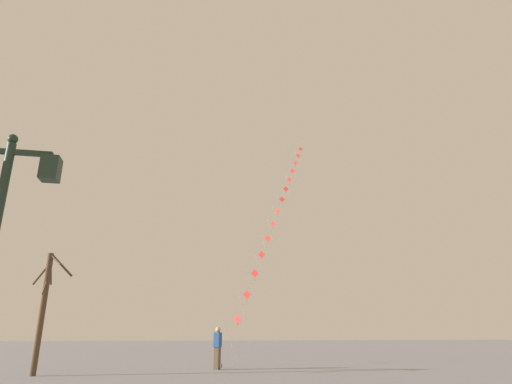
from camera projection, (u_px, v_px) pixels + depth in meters
The scene contains 4 objects.
ground_plane at pixel (186, 367), 19.10m from camera, with size 160.00×160.00×0.00m, color gray.
kite_train at pixel (278, 210), 31.76m from camera, with size 9.74×18.47×19.60m.
kite_flyer at pixel (218, 347), 18.19m from camera, with size 0.42×0.61×1.71m.
bare_tree at pixel (43, 306), 15.96m from camera, with size 1.52×1.84×4.41m.
Camera 1 is at (-0.57, -0.84, 1.42)m, focal length 30.00 mm.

